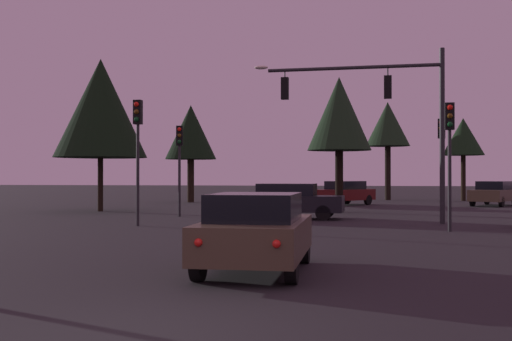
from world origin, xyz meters
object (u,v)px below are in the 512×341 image
object	(u,v)px
tree_center_horizon	(101,108)
tree_right_cluster	(388,125)
traffic_signal_mast_arm	(384,104)
car_parked_lot	(344,193)
traffic_light_median	(442,147)
tree_left_far	(463,137)
car_nearside_lane	(256,231)
traffic_light_corner_left	(138,137)
traffic_light_corner_right	(179,152)
tree_lot_edge	(339,114)
car_crossing_right	(289,200)
tree_behind_sign	(191,133)
car_far_lane	(494,193)
traffic_light_far_side	(450,140)

from	to	relation	value
tree_center_horizon	tree_right_cluster	world-z (taller)	tree_center_horizon
traffic_signal_mast_arm	car_parked_lot	bearing A→B (deg)	97.47
traffic_light_median	tree_left_far	bearing A→B (deg)	78.21
car_nearside_lane	tree_left_far	world-z (taller)	tree_left_far
traffic_light_corner_left	traffic_light_corner_right	size ratio (longest dim) A/B	1.13
tree_lot_edge	tree_left_far	bearing A→B (deg)	61.53
car_parked_lot	car_crossing_right	bearing A→B (deg)	-98.82
tree_left_far	tree_lot_edge	world-z (taller)	tree_lot_edge
tree_behind_sign	tree_left_far	distance (m)	20.07
tree_center_horizon	traffic_light_median	bearing A→B (deg)	-3.95
car_crossing_right	car_far_lane	world-z (taller)	same
car_far_lane	tree_behind_sign	size ratio (longest dim) A/B	0.71
traffic_light_corner_right	tree_behind_sign	size ratio (longest dim) A/B	0.61
traffic_light_corner_left	tree_lot_edge	size ratio (longest dim) A/B	0.67
tree_left_far	tree_right_cluster	bearing A→B (deg)	173.29
car_parked_lot	tree_center_horizon	size ratio (longest dim) A/B	0.57
car_nearside_lane	tree_right_cluster	size ratio (longest dim) A/B	0.53
tree_left_far	tree_center_horizon	size ratio (longest dim) A/B	0.77
car_parked_lot	tree_behind_sign	size ratio (longest dim) A/B	0.66
traffic_light_corner_left	tree_center_horizon	distance (m)	10.37
car_crossing_right	car_parked_lot	size ratio (longest dim) A/B	1.03
traffic_light_median	traffic_light_far_side	xyz separation A→B (m)	(-0.73, -8.00, -0.12)
traffic_light_far_side	car_crossing_right	xyz separation A→B (m)	(-5.95, 5.22, -2.24)
tree_right_cluster	tree_behind_sign	bearing A→B (deg)	-155.28
tree_right_cluster	traffic_light_corner_right	bearing A→B (deg)	-115.62
traffic_light_far_side	tree_right_cluster	xyz separation A→B (m)	(-0.88, 27.01, 2.70)
tree_right_cluster	traffic_light_median	bearing A→B (deg)	-85.16
car_crossing_right	car_far_lane	bearing A→B (deg)	50.76
traffic_signal_mast_arm	tree_lot_edge	distance (m)	7.32
traffic_light_far_side	car_crossing_right	bearing A→B (deg)	138.74
traffic_light_corner_left	car_nearside_lane	world-z (taller)	traffic_light_corner_left
car_parked_lot	tree_left_far	world-z (taller)	tree_left_far
car_crossing_right	tree_behind_sign	world-z (taller)	tree_behind_sign
traffic_light_median	tree_lot_edge	size ratio (longest dim) A/B	0.65
car_parked_lot	traffic_signal_mast_arm	bearing A→B (deg)	-82.53
car_nearside_lane	car_far_lane	distance (m)	30.22
car_far_lane	traffic_light_corner_right	bearing A→B (deg)	-141.13
traffic_signal_mast_arm	car_far_lane	size ratio (longest dim) A/B	1.54
traffic_signal_mast_arm	tree_left_far	xyz separation A→B (m)	(6.58, 22.85, 0.01)
traffic_signal_mast_arm	car_nearside_lane	bearing A→B (deg)	-102.50
tree_left_far	tree_right_cluster	size ratio (longest dim) A/B	0.82
traffic_signal_mast_arm	traffic_light_corner_left	size ratio (longest dim) A/B	1.61
traffic_light_median	traffic_light_far_side	distance (m)	8.03
tree_right_cluster	car_nearside_lane	bearing A→B (deg)	-96.30
car_crossing_right	traffic_light_far_side	bearing A→B (deg)	-41.26
traffic_light_median	tree_behind_sign	xyz separation A→B (m)	(-15.41, 12.66, 1.71)
traffic_light_far_side	tree_behind_sign	size ratio (longest dim) A/B	0.63
traffic_light_far_side	car_crossing_right	size ratio (longest dim) A/B	0.92
traffic_signal_mast_arm	tree_left_far	world-z (taller)	traffic_signal_mast_arm
car_far_lane	car_parked_lot	world-z (taller)	same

